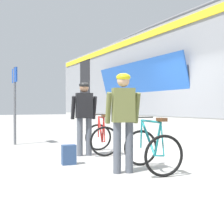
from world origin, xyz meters
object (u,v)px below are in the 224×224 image
Objects in this scene: bicycle_far_red at (101,137)px; backpack_on_platform at (69,155)px; cyclist_near_in_olive at (123,113)px; platform_sign_post at (15,92)px; train_car at (213,80)px; cyclist_far_in_dark at (84,112)px; bicycle_near_teal at (152,149)px.

bicycle_far_red reaches higher than backpack_on_platform.
platform_sign_post is at bearing 100.88° from cyclist_near_in_olive.
bicycle_far_red is at bearing -60.28° from platform_sign_post.
cyclist_far_in_dark is (-4.14, 0.07, -0.91)m from train_car.
platform_sign_post is (-0.38, 3.86, 1.42)m from backpack_on_platform.
bicycle_far_red is (0.53, 0.15, -0.65)m from cyclist_far_in_dark.
train_car reaches higher than backpack_on_platform.
train_car is 4.79m from cyclist_near_in_olive.
train_car reaches higher than bicycle_near_teal.
train_car is at bearing -0.99° from cyclist_far_in_dark.
bicycle_near_teal is 2.97× the size of backpack_on_platform.
train_car is 4.54m from bicycle_near_teal.
bicycle_near_teal is at bearing -9.91° from cyclist_near_in_olive.
bicycle_far_red is at bearing 176.48° from train_car.
bicycle_near_teal is at bearing -78.90° from cyclist_far_in_dark.
cyclist_near_in_olive is 1.00× the size of cyclist_far_in_dark.
cyclist_near_in_olive is 0.85m from bicycle_near_teal.
cyclist_far_in_dark is 3.22m from platform_sign_post.
bicycle_far_red is at bearing 87.48° from bicycle_near_teal.
platform_sign_post reaches higher than cyclist_far_in_dark.
cyclist_far_in_dark is 1.42m from backpack_on_platform.
platform_sign_post reaches higher than bicycle_near_teal.
cyclist_near_in_olive is 1.58m from backpack_on_platform.
train_car is 10.31× the size of cyclist_far_in_dark.
platform_sign_post is (-1.61, 2.83, 1.22)m from bicycle_far_red.
bicycle_near_teal and bicycle_far_red have the same top height.
bicycle_far_red is (0.64, 2.22, -0.65)m from cyclist_near_in_olive.
platform_sign_post is (-1.09, 2.98, 0.57)m from cyclist_far_in_dark.
backpack_on_platform is 4.13m from platform_sign_post.
cyclist_near_in_olive reaches higher than backpack_on_platform.
backpack_on_platform is at bearing -170.49° from train_car.
backpack_on_platform is at bearing -139.97° from bicycle_far_red.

